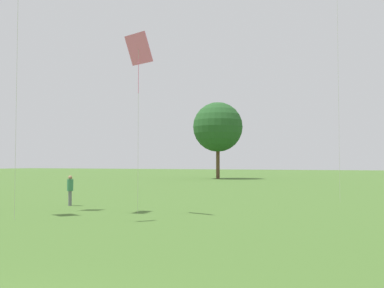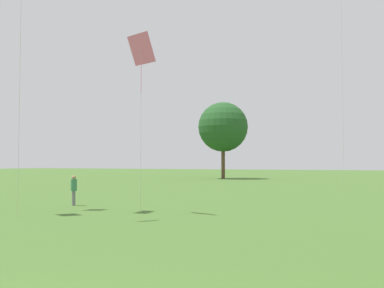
{
  "view_description": "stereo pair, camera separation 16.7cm",
  "coord_description": "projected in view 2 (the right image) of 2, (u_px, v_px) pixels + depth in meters",
  "views": [
    {
      "loc": [
        4.94,
        -3.38,
        2.2
      ],
      "look_at": [
        -0.14,
        7.13,
        2.71
      ],
      "focal_mm": 42.0,
      "sensor_mm": 36.0,
      "label": 1
    },
    {
      "loc": [
        5.09,
        -3.31,
        2.2
      ],
      "look_at": [
        -0.14,
        7.13,
        2.71
      ],
      "focal_mm": 42.0,
      "sensor_mm": 36.0,
      "label": 2
    }
  ],
  "objects": [
    {
      "name": "person_standing_1",
      "position": [
        74.0,
        188.0,
        23.45
      ],
      "size": [
        0.44,
        0.44,
        1.57
      ],
      "rotation": [
        0.0,
        0.0,
        2.13
      ],
      "color": "slate",
      "rests_on": "ground"
    },
    {
      "name": "kite_0",
      "position": [
        141.0,
        51.0,
        20.17
      ],
      "size": [
        1.46,
        0.89,
        7.98
      ],
      "rotation": [
        0.0,
        0.0,
        2.08
      ],
      "color": "pink",
      "rests_on": "ground"
    },
    {
      "name": "distant_tree_0",
      "position": [
        223.0,
        127.0,
        64.77
      ],
      "size": [
        7.17,
        7.17,
        11.05
      ],
      "color": "brown",
      "rests_on": "ground"
    }
  ]
}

